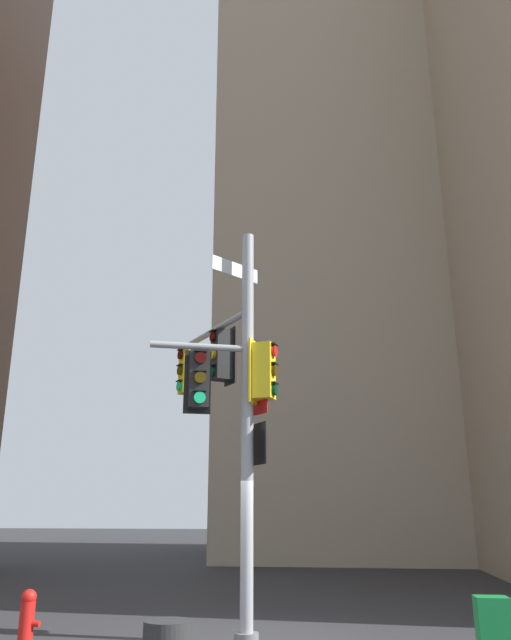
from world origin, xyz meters
TOP-DOWN VIEW (x-y plane):
  - building_mid_block at (3.35, 20.65)m, footprint 13.79×13.79m
  - signal_pole_assembly at (-0.44, 0.44)m, footprint 2.46×3.21m
  - fire_hydrant at (-3.23, -0.99)m, footprint 0.33×0.23m
  - newspaper_box at (3.53, -1.34)m, footprint 0.45×0.36m

SIDE VIEW (x-z plane):
  - fire_hydrant at x=-3.23m, z-range 0.02..0.88m
  - newspaper_box at x=3.53m, z-range 0.00..0.91m
  - signal_pole_assembly at x=-0.44m, z-range 0.66..7.72m
  - building_mid_block at x=3.35m, z-range 0.00..33.50m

